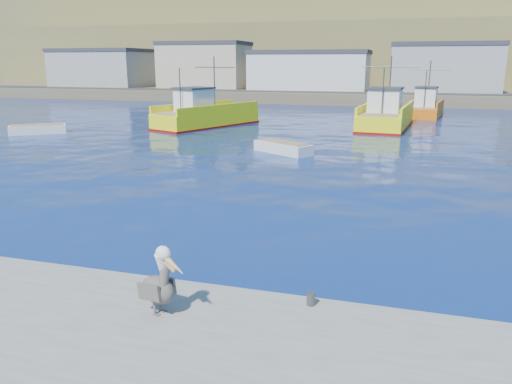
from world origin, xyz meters
TOP-DOWN VIEW (x-y plane):
  - ground at (0.00, 0.00)m, footprint 260.00×260.00m
  - dock_bollards at (0.60, -3.40)m, footprint 36.20×0.20m
  - far_shore at (0.00, 109.20)m, footprint 200.00×81.00m
  - trawler_yellow_a at (-13.22, 30.18)m, footprint 7.76×11.74m
  - trawler_yellow_b at (3.17, 34.29)m, footprint 5.43×11.79m
  - boat_orange at (7.07, 45.39)m, footprint 4.34×8.53m
  - skiff_left at (-24.99, 21.56)m, footprint 4.52×3.92m
  - skiff_mid at (-2.87, 18.48)m, footprint 4.39×3.52m
  - pelican at (-0.13, -4.74)m, footprint 1.30×0.78m

SIDE VIEW (x-z plane):
  - ground at x=0.00m, z-range 0.00..0.00m
  - skiff_mid at x=-2.87m, z-range -0.17..0.76m
  - skiff_left at x=-24.99m, z-range -0.17..0.80m
  - dock_bollards at x=0.60m, z-range 0.50..0.80m
  - boat_orange at x=7.07m, z-range -2.01..4.06m
  - trawler_yellow_a at x=-13.22m, z-range -2.22..4.28m
  - trawler_yellow_b at x=3.17m, z-range -2.22..4.32m
  - pelican at x=-0.13m, z-range 0.38..2.01m
  - far_shore at x=0.00m, z-range -3.02..20.98m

